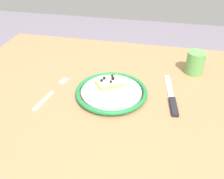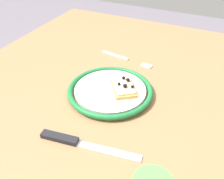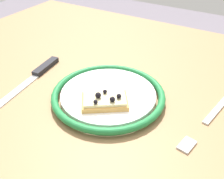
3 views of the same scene
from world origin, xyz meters
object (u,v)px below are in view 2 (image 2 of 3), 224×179
Objects in this scene: dining_table at (100,115)px; plate at (110,91)px; pizza_slice_near at (124,87)px; fork at (126,59)px; knife at (72,141)px.

dining_table is 4.88× the size of plate.
dining_table is 10.78× the size of pizza_slice_near.
fork is (-0.19, -0.07, -0.02)m from pizza_slice_near.
plate reaches higher than knife.
plate reaches higher than fork.
plate is (-0.01, 0.03, 0.10)m from dining_table.
knife is at bearing 4.67° from fork.
knife is 1.20× the size of fork.
fork is at bearing -160.05° from pizza_slice_near.
knife is (0.19, 0.03, 0.09)m from dining_table.
pizza_slice_near is 0.46× the size of knife.
plate is 0.21m from fork.
fork is (-0.41, -0.03, -0.00)m from knife.
dining_table is 0.21m from knife.
pizza_slice_near is 0.20m from fork.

